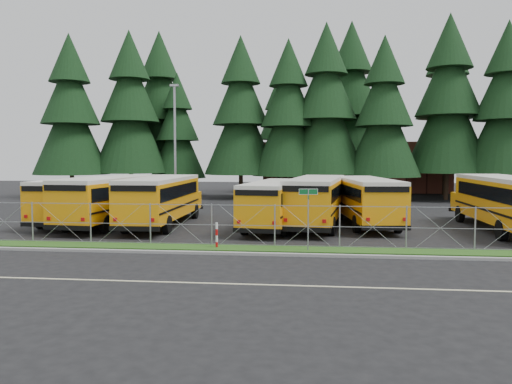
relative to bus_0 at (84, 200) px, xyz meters
The scene contains 29 objects.
ground 15.32m from the bus_0, 24.85° to the right, with size 120.00×120.00×0.00m, color black.
curb 16.85m from the bus_0, 34.49° to the right, with size 50.00×0.25×0.12m, color gray.
grass_verge 16.10m from the bus_0, 30.37° to the right, with size 50.00×1.40×0.06m, color #1D4D16.
road_lane_line 20.03m from the bus_0, 46.15° to the right, with size 50.00×0.12×0.01m, color beige.
chainlink_fence 15.71m from the bus_0, 28.16° to the right, with size 44.00×0.10×2.00m, color #989AA0, non-canonical shape.
brick_building 39.04m from the bus_0, 59.43° to the left, with size 22.00×10.00×6.00m, color brown.
bus_0 is the anchor object (origin of this frame).
bus_1 2.65m from the bus_0, 21.75° to the right, with size 2.70×11.42×2.99m, color orange, non-canonical shape.
bus_2 5.56m from the bus_0, ahead, with size 2.69×11.42×2.99m, color orange, non-canonical shape.
bus_4 12.48m from the bus_0, ahead, with size 2.50×10.57×2.77m, color orange, non-canonical shape.
bus_5 14.91m from the bus_0, ahead, with size 2.69×11.40×2.99m, color orange, non-canonical shape.
bus_6 17.86m from the bus_0, ahead, with size 2.62×11.10×2.91m, color orange, non-canonical shape.
bus_east 25.34m from the bus_0, ahead, with size 2.81×11.90×3.12m, color orange, non-canonical shape.
street_sign 16.68m from the bus_0, 30.24° to the right, with size 0.84×0.55×2.81m.
striped_bollard 13.03m from the bus_0, 38.31° to the right, with size 0.11×0.11×1.20m, color #B20C0C.
light_standard 11.06m from the bus_0, 70.81° to the left, with size 0.70×0.35×10.14m.
conifer_0 21.61m from the bus_0, 118.42° to the left, with size 7.54×7.54×16.67m, color black, non-canonical shape.
conifer_1 22.03m from the bus_0, 102.08° to the left, with size 7.88×7.88×17.42m, color black, non-canonical shape.
conifer_2 22.92m from the bus_0, 89.55° to the left, with size 6.00×6.00×13.27m, color black, non-canonical shape.
conifer_3 22.82m from the bus_0, 70.34° to the left, with size 7.51×7.51×16.60m, color black, non-canonical shape.
conifer_4 23.98m from the bus_0, 57.98° to the left, with size 7.21×7.21×15.95m, color black, non-canonical shape.
conifer_5 26.32m from the bus_0, 50.92° to the left, with size 7.89×7.89×17.45m, color black, non-canonical shape.
conifer_6 29.12m from the bus_0, 41.04° to the left, with size 7.16×7.16×15.83m, color black, non-canonical shape.
conifer_7 35.35m from the bus_0, 36.26° to the left, with size 8.22×8.22×18.18m, color black, non-canonical shape.
conifer_8 38.19m from the bus_0, 29.70° to the left, with size 7.64×7.64×16.90m, color black, non-canonical shape.
conifer_10 26.58m from the bus_0, 96.00° to the left, with size 8.35×8.35×18.47m, color black, non-canonical shape.
conifer_11 30.74m from the bus_0, 69.14° to the left, with size 6.27×6.27×13.86m, color black, non-canonical shape.
conifer_12 33.57m from the bus_0, 54.47° to the left, with size 8.72×8.72×19.29m, color black, non-canonical shape.
conifer_13 40.61m from the bus_0, 42.55° to the left, with size 8.47×8.47×18.74m, color black, non-canonical shape.
Camera 1 is at (0.65, -24.10, 4.20)m, focal length 35.00 mm.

